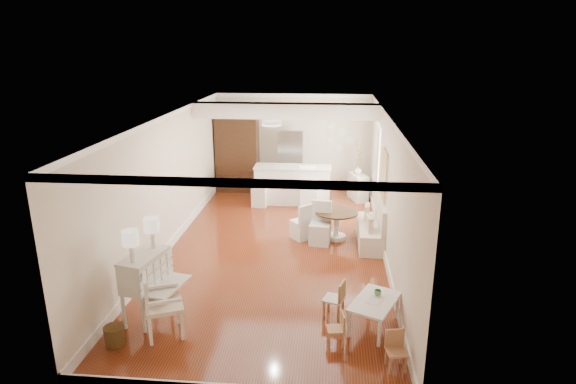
% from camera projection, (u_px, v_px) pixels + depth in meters
% --- Properties ---
extents(room, '(9.00, 9.04, 2.82)m').
position_uv_depth(room, '(279.00, 154.00, 9.91)').
color(room, maroon).
rests_on(room, ground).
extents(secretary_bureau, '(1.02, 1.03, 1.09)m').
position_uv_depth(secretary_bureau, '(147.00, 287.00, 7.48)').
color(secretary_bureau, silver).
rests_on(secretary_bureau, ground).
extents(gustavian_armchair, '(0.76, 0.76, 1.00)m').
position_uv_depth(gustavian_armchair, '(164.00, 304.00, 7.07)').
color(gustavian_armchair, white).
rests_on(gustavian_armchair, ground).
extents(wicker_basket, '(0.33, 0.33, 0.29)m').
position_uv_depth(wicker_basket, '(114.00, 336.00, 6.92)').
color(wicker_basket, '#53381A').
rests_on(wicker_basket, ground).
extents(kids_table, '(0.90, 1.08, 0.47)m').
position_uv_depth(kids_table, '(374.00, 314.00, 7.31)').
color(kids_table, white).
rests_on(kids_table, ground).
extents(kids_chair_a, '(0.27, 0.27, 0.50)m').
position_uv_depth(kids_chair_a, '(335.00, 329.00, 6.90)').
color(kids_chair_a, tan).
rests_on(kids_chair_a, ground).
extents(kids_chair_b, '(0.38, 0.38, 0.63)m').
position_uv_depth(kids_chair_b, '(334.00, 298.00, 7.60)').
color(kids_chair_b, '#9F7C48').
rests_on(kids_chair_b, ground).
extents(kids_chair_c, '(0.30, 0.30, 0.54)m').
position_uv_depth(kids_chair_c, '(396.00, 351.00, 6.36)').
color(kids_chair_c, '#B77A53').
rests_on(kids_chair_c, ground).
extents(banquette, '(0.52, 1.60, 0.98)m').
position_uv_depth(banquette, '(370.00, 222.00, 10.35)').
color(banquette, silver).
rests_on(banquette, ground).
extents(dining_table, '(1.03, 1.03, 0.65)m').
position_uv_depth(dining_table, '(336.00, 225.00, 10.63)').
color(dining_table, '#422A15').
rests_on(dining_table, ground).
extents(slip_chair_near, '(0.48, 0.50, 0.92)m').
position_uv_depth(slip_chair_near, '(320.00, 224.00, 10.34)').
color(slip_chair_near, silver).
rests_on(slip_chair_near, ground).
extents(slip_chair_far, '(0.56, 0.56, 0.82)m').
position_uv_depth(slip_chair_far, '(302.00, 221.00, 10.63)').
color(slip_chair_far, white).
rests_on(slip_chair_far, ground).
extents(breakfast_counter, '(2.05, 0.65, 1.03)m').
position_uv_depth(breakfast_counter, '(293.00, 185.00, 12.98)').
color(breakfast_counter, white).
rests_on(breakfast_counter, ground).
extents(bar_stool_left, '(0.43, 0.43, 0.96)m').
position_uv_depth(bar_stool_left, '(260.00, 189.00, 12.74)').
color(bar_stool_left, silver).
rests_on(bar_stool_left, ground).
extents(bar_stool_right, '(0.51, 0.51, 1.10)m').
position_uv_depth(bar_stool_right, '(308.00, 187.00, 12.63)').
color(bar_stool_right, white).
rests_on(bar_stool_right, ground).
extents(pantry_cabinet, '(1.20, 0.60, 2.30)m').
position_uv_depth(pantry_cabinet, '(238.00, 152.00, 13.97)').
color(pantry_cabinet, '#381E11').
rests_on(pantry_cabinet, ground).
extents(fridge, '(0.75, 0.65, 1.80)m').
position_uv_depth(fridge, '(303.00, 162.00, 13.85)').
color(fridge, silver).
rests_on(fridge, ground).
extents(sideboard, '(0.58, 0.84, 0.73)m').
position_uv_depth(sideboard, '(358.00, 187.00, 13.29)').
color(sideboard, silver).
rests_on(sideboard, ground).
extents(pencil_cup, '(0.13, 0.13, 0.09)m').
position_uv_depth(pencil_cup, '(378.00, 293.00, 7.37)').
color(pencil_cup, '#5C9E62').
rests_on(pencil_cup, kids_table).
extents(branch_vase, '(0.27, 0.27, 0.21)m').
position_uv_depth(branch_vase, '(358.00, 170.00, 13.18)').
color(branch_vase, white).
rests_on(branch_vase, sideboard).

